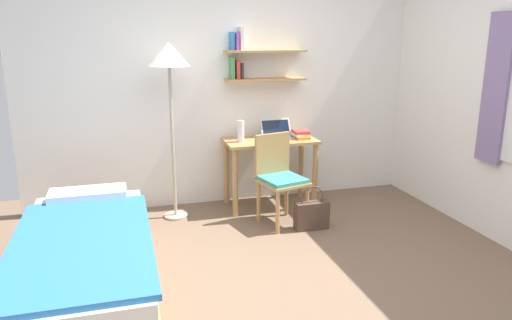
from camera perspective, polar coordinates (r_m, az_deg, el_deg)
name	(u,v)px	position (r m, az deg, el deg)	size (l,w,h in m)	color
ground_plane	(296,285)	(3.73, 4.75, -14.53)	(5.28, 5.28, 0.00)	brown
wall_back	(233,83)	(5.22, -2.75, 9.10)	(4.40, 0.27, 2.60)	white
bed	(85,264)	(3.69, -19.49, -11.55)	(0.92, 2.05, 0.54)	#B2844C
desk	(270,153)	(5.12, 1.67, 0.78)	(0.96, 0.51, 0.74)	#B2844C
desk_chair	(279,175)	(4.69, 2.76, -1.83)	(0.49, 0.51, 0.87)	#B2844C
standing_lamp	(169,64)	(4.71, -10.22, 11.07)	(0.40, 0.40, 1.74)	#B2A893
laptop	(277,133)	(5.18, 2.44, 3.24)	(0.34, 0.22, 0.19)	#B7BABF
water_bottle	(241,131)	(4.95, -1.80, 3.42)	(0.07, 0.07, 0.22)	silver
book_stack	(300,134)	(5.16, 5.27, 3.05)	(0.17, 0.24, 0.08)	orange
handbag	(312,214)	(4.66, 6.58, -6.37)	(0.33, 0.12, 0.43)	#4C382D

